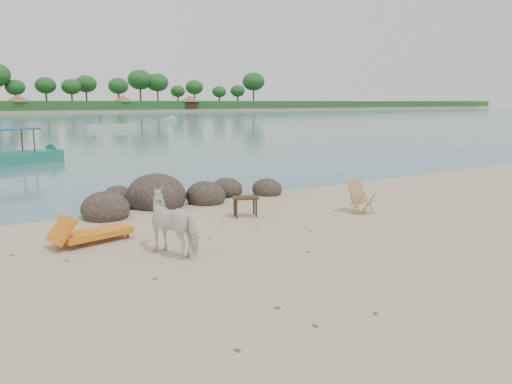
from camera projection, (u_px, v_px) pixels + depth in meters
boulders at (169, 197)px, 14.64m from camera, size 6.49×2.99×1.27m
cow at (176, 224)px, 9.88m from camera, size 1.13×1.60×1.23m
side_table at (245, 208)px, 13.07m from camera, size 0.76×0.63×0.52m
lounge_chair at (96, 231)px, 10.70m from camera, size 1.96×1.00×0.56m
deck_chair at (363, 198)px, 13.42m from camera, size 0.61×0.66×0.88m
boat_near at (7, 134)px, 24.21m from camera, size 5.93×3.28×2.85m
boat_mid at (110, 116)px, 54.57m from camera, size 5.91×1.83×2.84m
boat_far at (170, 119)px, 75.28m from camera, size 4.32×5.75×0.69m
dead_leaves at (227, 262)px, 9.45m from camera, size 8.35×6.99×0.00m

